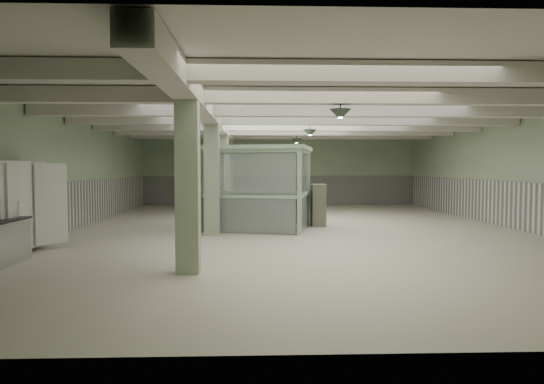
{
  "coord_description": "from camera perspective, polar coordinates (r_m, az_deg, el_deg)",
  "views": [
    {
      "loc": [
        -1.26,
        -14.98,
        1.98
      ],
      "look_at": [
        -0.81,
        -2.07,
        1.3
      ],
      "focal_mm": 32.0,
      "sensor_mm": 36.0,
      "label": 1
    }
  ],
  "objects": [
    {
      "name": "floor",
      "position": [
        15.16,
        2.78,
        -4.5
      ],
      "size": [
        20.0,
        20.0,
        0.0
      ],
      "primitive_type": "plane",
      "color": "silver",
      "rests_on": "ground"
    },
    {
      "name": "ceiling",
      "position": [
        15.12,
        2.81,
        9.16
      ],
      "size": [
        14.0,
        20.0,
        0.02
      ],
      "primitive_type": "cube",
      "color": "silver",
      "rests_on": "wall_back"
    },
    {
      "name": "wall_back",
      "position": [
        25.01,
        0.87,
        2.59
      ],
      "size": [
        14.0,
        0.02,
        3.6
      ],
      "primitive_type": "cube",
      "color": "#A3B793",
      "rests_on": "floor"
    },
    {
      "name": "wall_front",
      "position": [
        5.14,
        12.19,
        0.96
      ],
      "size": [
        14.0,
        0.02,
        3.6
      ],
      "primitive_type": "cube",
      "color": "#A3B793",
      "rests_on": "floor"
    },
    {
      "name": "wall_left",
      "position": [
        16.04,
        -23.01,
        2.13
      ],
      "size": [
        0.02,
        20.0,
        3.6
      ],
      "primitive_type": "cube",
      "color": "#A3B793",
      "rests_on": "floor"
    },
    {
      "name": "wall_right",
      "position": [
        17.1,
        26.88,
        2.08
      ],
      "size": [
        0.02,
        20.0,
        3.6
      ],
      "primitive_type": "cube",
      "color": "#A3B793",
      "rests_on": "floor"
    },
    {
      "name": "wainscot_left",
      "position": [
        16.08,
        -22.85,
        -1.61
      ],
      "size": [
        0.05,
        19.9,
        1.5
      ],
      "primitive_type": "cube",
      "color": "silver",
      "rests_on": "floor"
    },
    {
      "name": "wainscot_right",
      "position": [
        17.13,
        26.72,
        -1.43
      ],
      "size": [
        0.05,
        19.9,
        1.5
      ],
      "primitive_type": "cube",
      "color": "silver",
      "rests_on": "floor"
    },
    {
      "name": "wainscot_back",
      "position": [
        25.01,
        0.87,
        0.19
      ],
      "size": [
        13.9,
        0.05,
        1.5
      ],
      "primitive_type": "cube",
      "color": "silver",
      "rests_on": "floor"
    },
    {
      "name": "girder",
      "position": [
        15.09,
        -6.79,
        8.31
      ],
      "size": [
        0.45,
        19.9,
        0.4
      ],
      "primitive_type": "cube",
      "color": "beige",
      "rests_on": "ceiling"
    },
    {
      "name": "beam_a",
      "position": [
        7.72,
        7.64,
        13.75
      ],
      "size": [
        13.9,
        0.35,
        0.32
      ],
      "primitive_type": "cube",
      "color": "beige",
      "rests_on": "ceiling"
    },
    {
      "name": "beam_b",
      "position": [
        10.16,
        5.23,
        11.16
      ],
      "size": [
        13.9,
        0.35,
        0.32
      ],
      "primitive_type": "cube",
      "color": "beige",
      "rests_on": "ceiling"
    },
    {
      "name": "beam_c",
      "position": [
        12.62,
        3.78,
        9.56
      ],
      "size": [
        13.9,
        0.35,
        0.32
      ],
      "primitive_type": "cube",
      "color": "beige",
      "rests_on": "ceiling"
    },
    {
      "name": "beam_d",
      "position": [
        15.1,
        2.81,
        8.48
      ],
      "size": [
        13.9,
        0.35,
        0.32
      ],
      "primitive_type": "cube",
      "color": "beige",
      "rests_on": "ceiling"
    },
    {
      "name": "beam_e",
      "position": [
        17.58,
        2.12,
        7.71
      ],
      "size": [
        13.9,
        0.35,
        0.32
      ],
      "primitive_type": "cube",
      "color": "beige",
      "rests_on": "ceiling"
    },
    {
      "name": "beam_f",
      "position": [
        20.07,
        1.6,
        7.12
      ],
      "size": [
        13.9,
        0.35,
        0.32
      ],
      "primitive_type": "cube",
      "color": "beige",
      "rests_on": "ceiling"
    },
    {
      "name": "beam_g",
      "position": [
        22.56,
        1.19,
        6.67
      ],
      "size": [
        13.9,
        0.35,
        0.32
      ],
      "primitive_type": "cube",
      "color": "beige",
      "rests_on": "ceiling"
    },
    {
      "name": "column_a",
      "position": [
        9.06,
        -9.89,
        1.84
      ],
      "size": [
        0.42,
        0.42,
        3.6
      ],
      "primitive_type": "cube",
      "color": "#9DAF8D",
      "rests_on": "floor"
    },
    {
      "name": "column_b",
      "position": [
        14.03,
        -7.09,
        2.26
      ],
      "size": [
        0.42,
        0.42,
        3.6
      ],
      "primitive_type": "cube",
      "color": "#9DAF8D",
      "rests_on": "floor"
    },
    {
      "name": "column_c",
      "position": [
        19.02,
        -5.76,
        2.45
      ],
      "size": [
        0.42,
        0.42,
        3.6
      ],
      "primitive_type": "cube",
      "color": "#9DAF8D",
      "rests_on": "floor"
    },
    {
      "name": "column_d",
      "position": [
        23.01,
        -5.11,
        2.55
      ],
      "size": [
        0.42,
        0.42,
        3.6
      ],
      "primitive_type": "cube",
      "color": "#9DAF8D",
      "rests_on": "floor"
    },
    {
      "name": "pendant_front",
      "position": [
        10.19,
        8.04,
        9.02
      ],
      "size": [
        0.44,
        0.44,
        0.22
      ],
      "primitive_type": "cone",
      "rotation": [
        3.14,
        0.0,
        0.0
      ],
      "color": "#2F3F2F",
      "rests_on": "ceiling"
    },
    {
      "name": "pendant_mid",
      "position": [
        15.61,
        4.49,
        6.93
      ],
      "size": [
        0.44,
        0.44,
        0.22
      ],
      "primitive_type": "cone",
      "rotation": [
        3.14,
        0.0,
        0.0
      ],
      "color": "#2F3F2F",
      "rests_on": "ceiling"
    },
    {
      "name": "pendant_back",
      "position": [
        20.58,
        2.9,
        5.99
      ],
      "size": [
        0.44,
        0.44,
        0.22
      ],
      "primitive_type": "cone",
      "rotation": [
        3.14,
        0.0,
        0.0
      ],
      "color": "#2F3F2F",
      "rests_on": "ceiling"
    },
    {
      "name": "walkin_cooler",
      "position": [
        12.26,
        -27.98,
        -1.91
      ],
      "size": [
        0.96,
        2.19,
        2.0
      ],
      "color": "silver",
      "rests_on": "floor"
    },
    {
      "name": "guard_booth",
      "position": [
        15.42,
        -1.74,
        2.22
      ],
      "size": [
        3.75,
        3.36,
        2.62
      ],
      "rotation": [
        0.0,
        0.0,
        -0.21
      ],
      "color": "#A0C09A",
      "rests_on": "floor"
    },
    {
      "name": "filing_cabinet",
      "position": [
        16.17,
        5.45,
        -1.55
      ],
      "size": [
        0.46,
        0.65,
        1.4
      ],
      "primitive_type": "cube",
      "rotation": [
        0.0,
        0.0,
        0.02
      ],
      "color": "#646453",
      "rests_on": "floor"
    }
  ]
}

